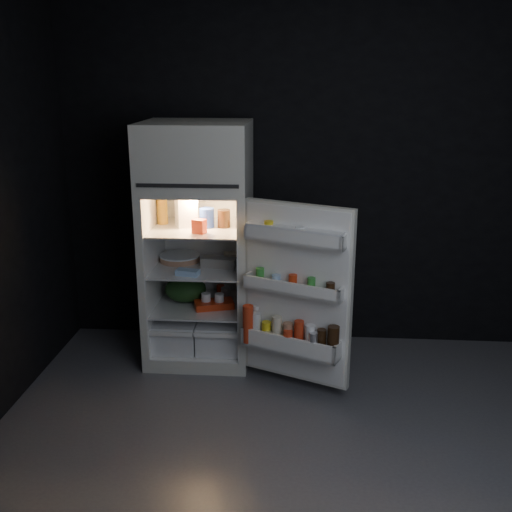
# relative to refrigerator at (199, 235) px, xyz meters

# --- Properties ---
(floor) EXTENTS (4.00, 3.40, 0.00)m
(floor) POSITION_rel_refrigerator_xyz_m (0.88, -1.32, -0.96)
(floor) COLOR #56565B
(floor) RESTS_ON ground
(wall_back) EXTENTS (4.00, 0.00, 2.70)m
(wall_back) POSITION_rel_refrigerator_xyz_m (0.88, 0.38, 0.39)
(wall_back) COLOR black
(wall_back) RESTS_ON ground
(wall_front) EXTENTS (4.00, 0.00, 2.70)m
(wall_front) POSITION_rel_refrigerator_xyz_m (0.88, -3.02, 0.39)
(wall_front) COLOR black
(wall_front) RESTS_ON ground
(refrigerator) EXTENTS (0.76, 0.71, 1.78)m
(refrigerator) POSITION_rel_refrigerator_xyz_m (0.00, 0.00, 0.00)
(refrigerator) COLOR silver
(refrigerator) RESTS_ON ground
(fridge_door) EXTENTS (0.74, 0.46, 1.22)m
(fridge_door) POSITION_rel_refrigerator_xyz_m (0.72, -0.53, -0.28)
(fridge_door) COLOR silver
(fridge_door) RESTS_ON ground
(milk_jug) EXTENTS (0.19, 0.19, 0.24)m
(milk_jug) POSITION_rel_refrigerator_xyz_m (-0.08, -0.02, 0.19)
(milk_jug) COLOR white
(milk_jug) RESTS_ON refrigerator
(mayo_jar) EXTENTS (0.12, 0.12, 0.14)m
(mayo_jar) POSITION_rel_refrigerator_xyz_m (0.07, -0.03, 0.14)
(mayo_jar) COLOR #1C379B
(mayo_jar) RESTS_ON refrigerator
(jam_jar) EXTENTS (0.12, 0.12, 0.13)m
(jam_jar) POSITION_rel_refrigerator_xyz_m (0.19, -0.03, 0.14)
(jam_jar) COLOR black
(jam_jar) RESTS_ON refrigerator
(amber_bottle) EXTENTS (0.10, 0.10, 0.22)m
(amber_bottle) POSITION_rel_refrigerator_xyz_m (-0.27, 0.04, 0.18)
(amber_bottle) COLOR #B57D1C
(amber_bottle) RESTS_ON refrigerator
(small_carton) EXTENTS (0.11, 0.09, 0.10)m
(small_carton) POSITION_rel_refrigerator_xyz_m (0.04, -0.21, 0.12)
(small_carton) COLOR red
(small_carton) RESTS_ON refrigerator
(egg_carton) EXTENTS (0.27, 0.13, 0.07)m
(egg_carton) POSITION_rel_refrigerator_xyz_m (0.16, -0.05, -0.19)
(egg_carton) COLOR gray
(egg_carton) RESTS_ON refrigerator
(pie) EXTENTS (0.40, 0.40, 0.04)m
(pie) POSITION_rel_refrigerator_xyz_m (-0.16, 0.08, -0.21)
(pie) COLOR #A27255
(pie) RESTS_ON refrigerator
(flat_package) EXTENTS (0.18, 0.11, 0.04)m
(flat_package) POSITION_rel_refrigerator_xyz_m (-0.04, -0.25, -0.21)
(flat_package) COLOR #8FB5DE
(flat_package) RESTS_ON refrigerator
(wrapped_pkg) EXTENTS (0.12, 0.10, 0.05)m
(wrapped_pkg) POSITION_rel_refrigerator_xyz_m (0.22, 0.15, -0.20)
(wrapped_pkg) COLOR beige
(wrapped_pkg) RESTS_ON refrigerator
(produce_bag) EXTENTS (0.39, 0.36, 0.20)m
(produce_bag) POSITION_rel_refrigerator_xyz_m (-0.11, 0.00, -0.43)
(produce_bag) COLOR #193815
(produce_bag) RESTS_ON refrigerator
(yogurt_tray) EXTENTS (0.31, 0.23, 0.05)m
(yogurt_tray) POSITION_rel_refrigerator_xyz_m (0.12, -0.11, -0.50)
(yogurt_tray) COLOR red
(yogurt_tray) RESTS_ON refrigerator
(small_can_red) EXTENTS (0.08, 0.08, 0.09)m
(small_can_red) POSITION_rel_refrigerator_xyz_m (0.14, 0.14, -0.48)
(small_can_red) COLOR red
(small_can_red) RESTS_ON refrigerator
(small_can_silver) EXTENTS (0.09, 0.09, 0.09)m
(small_can_silver) POSITION_rel_refrigerator_xyz_m (0.18, 0.08, -0.48)
(small_can_silver) COLOR silver
(small_can_silver) RESTS_ON refrigerator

